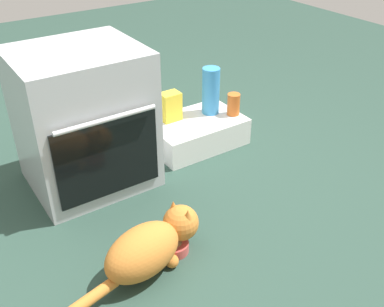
# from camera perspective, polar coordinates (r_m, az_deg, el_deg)

# --- Properties ---
(ground) EXTENTS (8.00, 8.00, 0.00)m
(ground) POSITION_cam_1_polar(r_m,az_deg,el_deg) (2.35, -7.60, -7.27)
(ground) COLOR #284238
(oven) EXTENTS (0.63, 0.61, 0.76)m
(oven) POSITION_cam_1_polar(r_m,az_deg,el_deg) (2.43, -13.54, 4.19)
(oven) COLOR #B7BABF
(oven) RESTS_ON ground
(pantry_cabinet) EXTENTS (0.58, 0.38, 0.17)m
(pantry_cabinet) POSITION_cam_1_polar(r_m,az_deg,el_deg) (2.85, 0.51, 2.77)
(pantry_cabinet) COLOR white
(pantry_cabinet) RESTS_ON ground
(food_bowl) EXTENTS (0.13, 0.13, 0.08)m
(food_bowl) POSITION_cam_1_polar(r_m,az_deg,el_deg) (2.09, -2.24, -11.63)
(food_bowl) COLOR #C64C47
(food_bowl) RESTS_ON ground
(cat) EXTENTS (0.76, 0.30, 0.24)m
(cat) POSITION_cam_1_polar(r_m,az_deg,el_deg) (1.96, -5.39, -11.70)
(cat) COLOR #C6752D
(cat) RESTS_ON ground
(snack_bag) EXTENTS (0.12, 0.09, 0.18)m
(snack_bag) POSITION_cam_1_polar(r_m,az_deg,el_deg) (2.78, -2.75, 5.98)
(snack_bag) COLOR yellow
(snack_bag) RESTS_ON pantry_cabinet
(sauce_jar) EXTENTS (0.08, 0.08, 0.14)m
(sauce_jar) POSITION_cam_1_polar(r_m,az_deg,el_deg) (2.87, 5.29, 6.24)
(sauce_jar) COLOR #D16023
(sauce_jar) RESTS_ON pantry_cabinet
(water_bottle) EXTENTS (0.11, 0.11, 0.30)m
(water_bottle) POSITION_cam_1_polar(r_m,az_deg,el_deg) (2.85, 2.41, 7.96)
(water_bottle) COLOR #388CD1
(water_bottle) RESTS_ON pantry_cabinet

